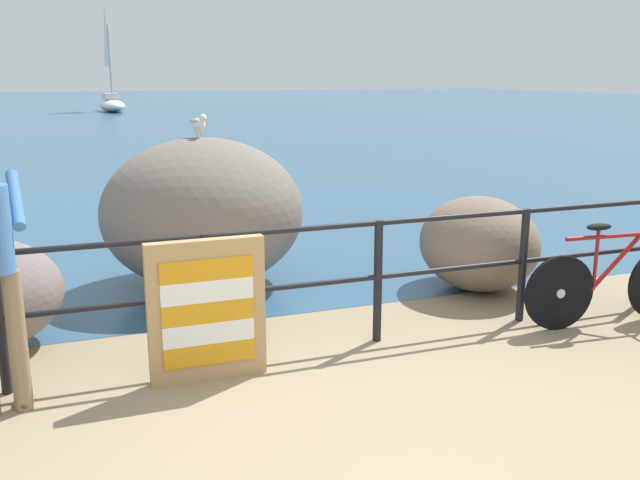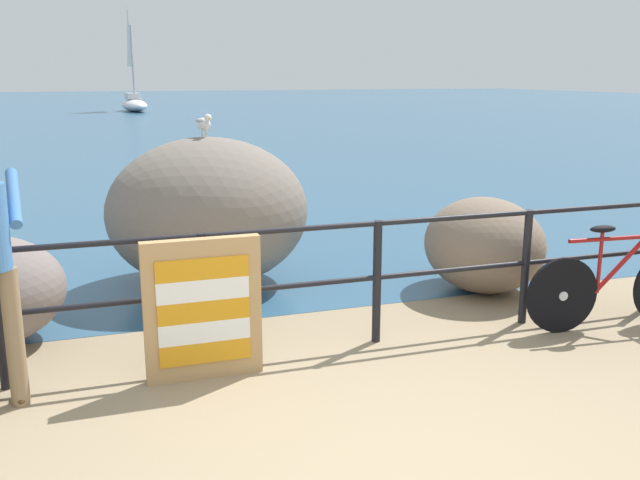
# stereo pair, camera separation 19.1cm
# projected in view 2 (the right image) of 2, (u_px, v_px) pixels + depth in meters

# --- Properties ---
(ground_plane) EXTENTS (120.00, 120.00, 0.10)m
(ground_plane) POSITION_uv_depth(u_px,v_px,m) (133.00, 145.00, 22.29)
(ground_plane) COLOR #937F60
(sea_surface) EXTENTS (120.00, 90.00, 0.01)m
(sea_surface) POSITION_uv_depth(u_px,v_px,m) (105.00, 106.00, 47.87)
(sea_surface) COLOR #2D5675
(sea_surface) RESTS_ON ground_plane
(promenade_railing) EXTENTS (7.13, 0.07, 1.02)m
(promenade_railing) POSITION_uv_depth(u_px,v_px,m) (294.00, 275.00, 5.43)
(promenade_railing) COLOR black
(promenade_railing) RESTS_ON ground_plane
(bicycle) EXTENTS (1.70, 0.48, 0.92)m
(bicycle) POSITION_uv_depth(u_px,v_px,m) (632.00, 275.00, 6.05)
(bicycle) COLOR black
(bicycle) RESTS_ON ground_plane
(folded_deckchair_stack) EXTENTS (0.84, 0.10, 1.04)m
(folded_deckchair_stack) POSITION_uv_depth(u_px,v_px,m) (203.00, 309.00, 4.99)
(folded_deckchair_stack) COLOR tan
(folded_deckchair_stack) RESTS_ON ground_plane
(breakwater_boulder_main) EXTENTS (2.07, 1.90, 1.54)m
(breakwater_boulder_main) POSITION_uv_depth(u_px,v_px,m) (208.00, 212.00, 7.22)
(breakwater_boulder_main) COLOR slate
(breakwater_boulder_main) RESTS_ON ground
(breakwater_boulder_right) EXTENTS (1.16, 1.32, 0.96)m
(breakwater_boulder_right) POSITION_uv_depth(u_px,v_px,m) (484.00, 245.00, 7.06)
(breakwater_boulder_right) COLOR #7C6A58
(breakwater_boulder_right) RESTS_ON ground
(seagull) EXTENTS (0.17, 0.34, 0.23)m
(seagull) POSITION_uv_depth(u_px,v_px,m) (204.00, 123.00, 7.07)
(seagull) COLOR gold
(seagull) RESTS_ON breakwater_boulder_main
(sailboat) EXTENTS (1.72, 4.51, 6.16)m
(sailboat) POSITION_uv_depth(u_px,v_px,m) (134.00, 99.00, 41.31)
(sailboat) COLOR white
(sailboat) RESTS_ON sea_surface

